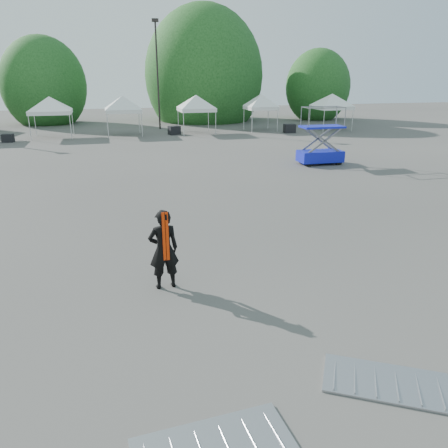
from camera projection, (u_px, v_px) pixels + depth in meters
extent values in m
plane|color=#474442|center=(195.00, 262.00, 12.49)|extent=(120.00, 120.00, 0.00)
cylinder|color=black|center=(158.00, 77.00, 40.88)|extent=(0.16, 0.16, 9.50)
cube|color=black|center=(155.00, 20.00, 39.28)|extent=(0.60, 0.25, 0.30)
cylinder|color=#382314|center=(47.00, 113.00, 46.68)|extent=(0.36, 0.36, 2.27)
ellipsoid|color=#184416|center=(44.00, 85.00, 45.76)|extent=(4.16, 4.16, 4.78)
cylinder|color=#382314|center=(204.00, 108.00, 49.83)|extent=(0.36, 0.36, 2.80)
ellipsoid|color=#184416|center=(204.00, 76.00, 48.71)|extent=(5.12, 5.12, 5.89)
cylinder|color=#382314|center=(316.00, 110.00, 51.30)|extent=(0.36, 0.36, 2.10)
ellipsoid|color=#184416|center=(318.00, 87.00, 50.46)|extent=(3.84, 3.84, 4.42)
cylinder|color=silver|center=(30.00, 128.00, 34.71)|extent=(0.06, 0.06, 2.00)
cylinder|color=silver|center=(71.00, 127.00, 35.46)|extent=(0.06, 0.06, 2.00)
cylinder|color=silver|center=(35.00, 124.00, 37.53)|extent=(0.06, 0.06, 2.00)
cylinder|color=silver|center=(73.00, 123.00, 38.28)|extent=(0.06, 0.06, 2.00)
cube|color=white|center=(51.00, 112.00, 36.14)|extent=(3.29, 3.29, 0.30)
pyramid|color=white|center=(49.00, 96.00, 35.73)|extent=(4.65, 4.65, 1.10)
cylinder|color=silver|center=(108.00, 126.00, 36.18)|extent=(0.06, 0.06, 2.00)
cylinder|color=silver|center=(142.00, 125.00, 36.87)|extent=(0.06, 0.06, 2.00)
cylinder|color=silver|center=(107.00, 122.00, 38.74)|extent=(0.06, 0.06, 2.00)
cylinder|color=silver|center=(139.00, 121.00, 39.42)|extent=(0.06, 0.06, 2.00)
cube|color=white|center=(123.00, 111.00, 37.45)|extent=(3.00, 3.00, 0.30)
pyramid|color=white|center=(122.00, 96.00, 37.04)|extent=(4.24, 4.24, 1.10)
cylinder|color=silver|center=(184.00, 124.00, 37.34)|extent=(0.06, 0.06, 2.00)
cylinder|color=silver|center=(216.00, 123.00, 38.03)|extent=(0.06, 0.06, 2.00)
cylinder|color=silver|center=(178.00, 121.00, 39.93)|extent=(0.06, 0.06, 2.00)
cylinder|color=silver|center=(208.00, 120.00, 40.62)|extent=(0.06, 0.06, 2.00)
cube|color=white|center=(196.00, 110.00, 38.63)|extent=(3.04, 3.04, 0.30)
pyramid|color=white|center=(196.00, 95.00, 38.22)|extent=(4.29, 4.29, 1.10)
cylinder|color=silver|center=(252.00, 121.00, 39.42)|extent=(0.06, 0.06, 2.00)
cylinder|color=silver|center=(278.00, 121.00, 40.02)|extent=(0.06, 0.06, 2.00)
cylinder|color=silver|center=(244.00, 119.00, 41.67)|extent=(0.06, 0.06, 2.00)
cylinder|color=silver|center=(268.00, 118.00, 42.27)|extent=(0.06, 0.06, 2.00)
cube|color=white|center=(261.00, 108.00, 40.49)|extent=(2.67, 2.67, 0.30)
pyramid|color=white|center=(261.00, 94.00, 40.08)|extent=(3.77, 3.77, 1.10)
cylinder|color=silver|center=(324.00, 121.00, 39.69)|extent=(0.06, 0.06, 2.00)
cylinder|color=silver|center=(352.00, 120.00, 40.40)|extent=(0.06, 0.06, 2.00)
cylinder|color=silver|center=(310.00, 118.00, 42.36)|extent=(0.06, 0.06, 2.00)
cylinder|color=silver|center=(337.00, 117.00, 43.07)|extent=(0.06, 0.06, 2.00)
cube|color=white|center=(331.00, 107.00, 41.03)|extent=(3.12, 3.12, 0.30)
pyramid|color=white|center=(333.00, 94.00, 40.62)|extent=(4.41, 4.41, 1.10)
imported|color=black|center=(164.00, 249.00, 10.71)|extent=(0.78, 0.55, 2.04)
cube|color=red|center=(164.00, 237.00, 10.39)|extent=(0.16, 0.03, 1.22)
cube|color=#0C14A6|center=(320.00, 156.00, 25.82)|extent=(2.59, 1.35, 0.64)
cube|color=#0C14A6|center=(322.00, 127.00, 25.27)|extent=(2.48, 1.29, 0.11)
cylinder|color=black|center=(308.00, 163.00, 25.22)|extent=(0.39, 0.17, 0.38)
cylinder|color=black|center=(339.00, 162.00, 25.64)|extent=(0.39, 0.17, 0.38)
cylinder|color=black|center=(301.00, 160.00, 26.20)|extent=(0.39, 0.17, 0.38)
cylinder|color=black|center=(330.00, 159.00, 26.62)|extent=(0.39, 0.17, 0.38)
cube|color=#95979C|center=(386.00, 382.00, 7.58)|extent=(2.36, 2.00, 0.05)
cube|color=black|center=(8.00, 138.00, 34.13)|extent=(0.91, 0.76, 0.63)
cube|color=black|center=(174.00, 130.00, 38.37)|extent=(1.12, 0.97, 0.74)
cube|color=black|center=(290.00, 128.00, 39.57)|extent=(1.02, 0.81, 0.76)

